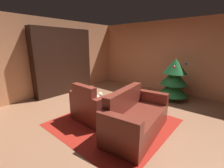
% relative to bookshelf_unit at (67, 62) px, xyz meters
% --- Properties ---
extents(ground_plane, '(7.01, 7.01, 0.00)m').
position_rel_bookshelf_unit_xyz_m(ground_plane, '(2.59, -0.45, -1.11)').
color(ground_plane, '#9E6A4B').
extents(wall_back, '(5.73, 0.06, 2.56)m').
position_rel_bookshelf_unit_xyz_m(wall_back, '(2.59, 2.50, 0.17)').
color(wall_back, tan).
rests_on(wall_back, ground).
extents(wall_left, '(0.06, 5.96, 2.56)m').
position_rel_bookshelf_unit_xyz_m(wall_left, '(-0.24, -0.45, 0.17)').
color(wall_left, tan).
rests_on(wall_left, ground).
extents(area_rug, '(2.36, 2.32, 0.01)m').
position_rel_bookshelf_unit_xyz_m(area_rug, '(2.78, -0.69, -1.10)').
color(area_rug, '#A52217').
rests_on(area_rug, ground).
extents(bookshelf_unit, '(0.34, 2.14, 2.25)m').
position_rel_bookshelf_unit_xyz_m(bookshelf_unit, '(0.00, 0.00, 0.00)').
color(bookshelf_unit, black).
rests_on(bookshelf_unit, ground).
extents(armchair_red, '(1.00, 0.69, 0.88)m').
position_rel_bookshelf_unit_xyz_m(armchair_red, '(2.33, -0.90, -0.79)').
color(armchair_red, maroon).
rests_on(armchair_red, ground).
extents(couch_red, '(0.99, 1.73, 0.87)m').
position_rel_bookshelf_unit_xyz_m(couch_red, '(3.35, -0.69, -0.80)').
color(couch_red, maroon).
rests_on(couch_red, ground).
extents(coffee_table, '(0.62, 0.62, 0.42)m').
position_rel_bookshelf_unit_xyz_m(coffee_table, '(2.95, -0.57, -0.73)').
color(coffee_table, black).
rests_on(coffee_table, ground).
extents(book_stack_on_table, '(0.21, 0.17, 0.10)m').
position_rel_bookshelf_unit_xyz_m(book_stack_on_table, '(2.98, -0.56, -0.64)').
color(book_stack_on_table, tan).
rests_on(book_stack_on_table, coffee_table).
extents(bottle_on_table, '(0.07, 0.07, 0.23)m').
position_rel_bookshelf_unit_xyz_m(bottle_on_table, '(2.78, -0.60, -0.60)').
color(bottle_on_table, navy).
rests_on(bottle_on_table, coffee_table).
extents(decorated_tree, '(0.91, 0.91, 1.31)m').
position_rel_bookshelf_unit_xyz_m(decorated_tree, '(3.24, 1.69, -0.43)').
color(decorated_tree, brown).
rests_on(decorated_tree, ground).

